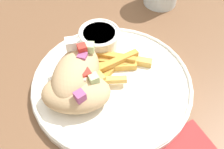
% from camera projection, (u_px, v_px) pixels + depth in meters
% --- Properties ---
extents(table, '(1.34, 1.34, 0.78)m').
position_uv_depth(table, '(114.00, 119.00, 0.49)').
color(table, brown).
rests_on(table, ground_plane).
extents(plate, '(0.27, 0.27, 0.02)m').
position_uv_depth(plate, '(112.00, 84.00, 0.44)').
color(plate, white).
rests_on(plate, table).
extents(pita_sandwich_near, '(0.13, 0.12, 0.05)m').
position_uv_depth(pita_sandwich_near, '(76.00, 93.00, 0.40)').
color(pita_sandwich_near, tan).
rests_on(pita_sandwich_near, plate).
extents(pita_sandwich_far, '(0.13, 0.12, 0.07)m').
position_uv_depth(pita_sandwich_far, '(76.00, 74.00, 0.41)').
color(pita_sandwich_far, tan).
rests_on(pita_sandwich_far, plate).
extents(fries_pile, '(0.12, 0.09, 0.03)m').
position_uv_depth(fries_pile, '(113.00, 64.00, 0.45)').
color(fries_pile, gold).
rests_on(fries_pile, plate).
extents(sauce_ramekin, '(0.07, 0.07, 0.04)m').
position_uv_depth(sauce_ramekin, '(99.00, 38.00, 0.48)').
color(sauce_ramekin, white).
rests_on(sauce_ramekin, plate).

